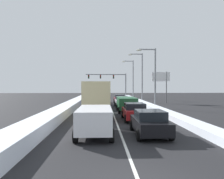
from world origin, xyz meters
TOP-DOWN VIEW (x-y plane):
  - ground_plane at (0.00, 21.77)m, footprint 141.51×141.51m
  - lane_stripe_between_right_lane_and_center_lane at (-0.00, 27.21)m, footprint 0.14×59.87m
  - snow_bank_right_shoulder at (5.30, 27.21)m, footprint 1.31×59.87m
  - snow_bank_left_shoulder at (-5.30, 27.21)m, footprint 1.76×59.87m
  - sedan_black_right_lane_nearest at (1.73, 7.31)m, footprint 2.00×4.50m
  - sedan_red_right_lane_second at (1.63, 13.41)m, footprint 2.00×4.50m
  - suv_green_right_lane_third at (1.61, 19.81)m, footprint 2.16×4.90m
  - sedan_silver_right_lane_fourth at (1.63, 26.82)m, footprint 2.00×4.50m
  - sedan_maroon_right_lane_fifth at (1.82, 33.73)m, footprint 2.00×4.50m
  - suv_white_center_lane_nearest at (-1.60, 7.23)m, footprint 2.16×4.90m
  - box_truck_center_lane_second at (-1.67, 15.55)m, footprint 2.53×7.20m
  - suv_tan_center_lane_third at (-1.50, 24.07)m, footprint 2.16×4.90m
  - suv_navy_center_lane_fourth at (-1.45, 29.99)m, footprint 2.16×4.90m
  - sedan_charcoal_center_lane_fifth at (-1.81, 35.87)m, footprint 2.00×4.50m
  - traffic_light_gantry at (1.18, 54.41)m, footprint 10.60×0.47m
  - street_lamp_right_near at (5.56, 24.49)m, footprint 2.66×0.36m
  - street_lamp_right_mid at (5.67, 35.38)m, footprint 2.66×0.36m
  - street_lamp_right_far at (5.44, 46.26)m, footprint 2.66×0.36m
  - roadside_sign_right at (9.11, 34.17)m, footprint 3.20×0.16m

SIDE VIEW (x-z plane):
  - ground_plane at x=0.00m, z-range 0.00..0.00m
  - lane_stripe_between_right_lane_and_center_lane at x=0.00m, z-range 0.00..0.01m
  - snow_bank_right_shoulder at x=5.30m, z-range 0.00..0.48m
  - snow_bank_left_shoulder at x=-5.30m, z-range 0.00..0.83m
  - sedan_black_right_lane_nearest at x=1.73m, z-range 0.01..1.52m
  - sedan_red_right_lane_second at x=1.63m, z-range 0.01..1.52m
  - sedan_silver_right_lane_fourth at x=1.63m, z-range 0.01..1.52m
  - sedan_maroon_right_lane_fifth at x=1.82m, z-range 0.01..1.52m
  - sedan_charcoal_center_lane_fifth at x=-1.81m, z-range 0.01..1.52m
  - suv_green_right_lane_third at x=1.61m, z-range 0.18..1.85m
  - suv_white_center_lane_nearest at x=-1.60m, z-range 0.18..1.85m
  - suv_tan_center_lane_third at x=-1.50m, z-range 0.18..1.85m
  - suv_navy_center_lane_fourth at x=-1.45m, z-range 0.18..1.85m
  - box_truck_center_lane_second at x=-1.67m, z-range 0.22..3.58m
  - roadside_sign_right at x=9.11m, z-range 1.27..6.77m
  - traffic_light_gantry at x=1.18m, z-range 1.62..7.82m
  - street_lamp_right_near at x=5.56m, z-range 0.80..8.82m
  - street_lamp_right_far at x=5.44m, z-range 0.82..9.56m
  - street_lamp_right_mid at x=5.67m, z-range 0.82..9.68m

